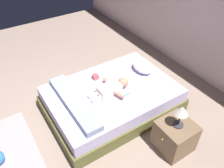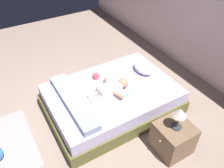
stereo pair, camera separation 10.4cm
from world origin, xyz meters
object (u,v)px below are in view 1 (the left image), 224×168
object	(u,v)px
toy_block	(95,77)
baby	(112,88)
nightstand	(175,136)
lamp	(181,112)
pillow	(143,67)
bed	(112,99)
toothbrush	(128,94)

from	to	relation	value
toy_block	baby	bearing A→B (deg)	9.09
nightstand	lamp	distance (m)	0.48
pillow	baby	world-z (taller)	baby
bed	nightstand	size ratio (longest dim) A/B	4.22
bed	lamp	size ratio (longest dim) A/B	6.17
toy_block	nightstand	bearing A→B (deg)	15.29
toothbrush	nightstand	xyz separation A→B (m)	(0.88, 0.18, -0.21)
toothbrush	nightstand	distance (m)	0.92
nightstand	bed	bearing A→B (deg)	-164.29
bed	toy_block	size ratio (longest dim) A/B	23.49
baby	nightstand	bearing A→B (deg)	17.64
baby	toothbrush	distance (m)	0.25
bed	toothbrush	size ratio (longest dim) A/B	16.41
pillow	toothbrush	distance (m)	0.69
bed	lamp	xyz separation A→B (m)	(1.12, 0.31, 0.50)
nightstand	toy_block	distance (m)	1.56
nightstand	lamp	world-z (taller)	lamp
nightstand	pillow	bearing A→B (deg)	162.10
pillow	nightstand	distance (m)	1.33
pillow	baby	distance (m)	0.76
bed	baby	distance (m)	0.30
baby	toothbrush	xyz separation A→B (m)	(0.19, 0.16, -0.06)
pillow	baby	size ratio (longest dim) A/B	0.60
pillow	lamp	size ratio (longest dim) A/B	1.22
toothbrush	lamp	world-z (taller)	lamp
pillow	toothbrush	bearing A→B (deg)	-57.91
baby	toy_block	bearing A→B (deg)	-170.91
bed	nightstand	world-z (taller)	nightstand
pillow	nightstand	size ratio (longest dim) A/B	0.83
baby	lamp	bearing A→B (deg)	17.64
toy_block	bed	bearing A→B (deg)	14.00
bed	toothbrush	world-z (taller)	toothbrush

